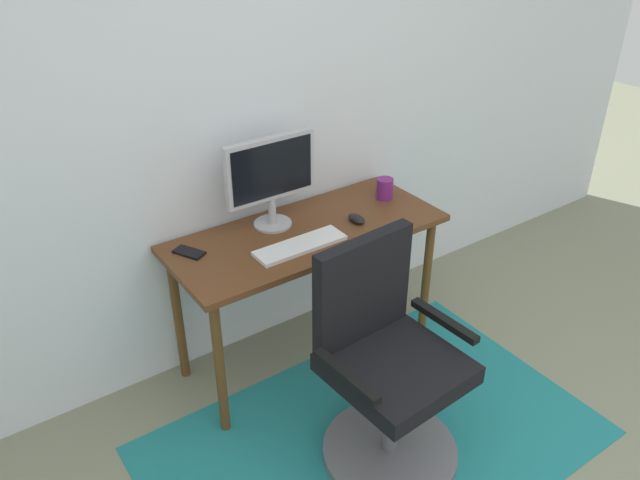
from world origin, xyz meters
The scene contains 9 objects.
wall_back centered at (0.00, 2.20, 1.30)m, with size 6.00×0.10×2.60m, color white.
area_rug centered at (0.10, 1.19, 0.00)m, with size 1.92×1.23×0.01m, color teal.
desk centered at (0.19, 1.85, 0.65)m, with size 1.32×0.55×0.74m.
monitor centered at (0.08, 1.99, 1.00)m, with size 0.45×0.18×0.44m.
keyboard centered at (0.08, 1.74, 0.75)m, with size 0.43×0.13×0.02m, color white.
computer_mouse centered at (0.43, 1.79, 0.76)m, with size 0.06×0.10×0.03m, color black.
coffee_cup centered at (0.70, 1.91, 0.79)m, with size 0.09×0.09×0.11m, color #712172.
cell_phone centered at (-0.35, 1.98, 0.74)m, with size 0.07×0.14×0.01m, color black.
office_chair centered at (0.09, 1.14, 0.40)m, with size 0.58×0.58×0.99m.
Camera 1 is at (-1.23, -0.29, 2.19)m, focal length 35.45 mm.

